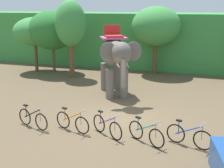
# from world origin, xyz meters

# --- Properties ---
(ground_plane) EXTENTS (80.00, 80.00, 0.00)m
(ground_plane) POSITION_xyz_m (0.00, 0.00, 0.00)
(ground_plane) COLOR brown
(foliage_hedge) EXTENTS (36.00, 6.00, 4.25)m
(foliage_hedge) POSITION_xyz_m (0.00, 13.32, 2.12)
(foliage_hedge) COLOR #3D8E42
(foliage_hedge) RESTS_ON ground
(tree_center_left) EXTENTS (3.13, 3.13, 4.02)m
(tree_center_left) POSITION_xyz_m (-8.90, 7.70, 2.97)
(tree_center_left) COLOR brown
(tree_center_left) RESTS_ON ground
(tree_center) EXTENTS (3.46, 3.46, 4.53)m
(tree_center) POSITION_xyz_m (-7.37, 7.63, 3.13)
(tree_center) COLOR brown
(tree_center) RESTS_ON ground
(tree_center_right) EXTENTS (2.07, 2.07, 5.20)m
(tree_center_right) POSITION_xyz_m (-5.41, 6.59, 3.63)
(tree_center_right) COLOR brown
(tree_center_right) RESTS_ON ground
(tree_left) EXTENTS (3.48, 3.48, 4.81)m
(tree_left) POSITION_xyz_m (-0.26, 9.71, 3.41)
(tree_left) COLOR brown
(tree_left) RESTS_ON ground
(elephant) EXTENTS (3.15, 4.09, 3.78)m
(elephant) POSITION_xyz_m (-1.31, 3.48, 2.20)
(elephant) COLOR #665E56
(elephant) RESTS_ON ground
(bike_black) EXTENTS (1.65, 0.67, 0.92)m
(bike_black) POSITION_xyz_m (-3.05, -1.97, 0.39)
(bike_black) COLOR black
(bike_black) RESTS_ON ground
(bike_orange) EXTENTS (1.65, 0.65, 0.92)m
(bike_orange) POSITION_xyz_m (-1.37, -1.79, 0.39)
(bike_orange) COLOR black
(bike_orange) RESTS_ON ground
(bike_purple) EXTENTS (1.48, 0.94, 0.92)m
(bike_purple) POSITION_xyz_m (0.08, -1.79, 0.39)
(bike_purple) COLOR black
(bike_purple) RESTS_ON ground
(bike_teal) EXTENTS (1.50, 0.92, 0.92)m
(bike_teal) POSITION_xyz_m (1.62, -1.95, 0.39)
(bike_teal) COLOR black
(bike_teal) RESTS_ON ground
(bike_blue) EXTENTS (1.65, 0.67, 0.92)m
(bike_blue) POSITION_xyz_m (3.10, -1.71, 0.39)
(bike_blue) COLOR black
(bike_blue) RESTS_ON ground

